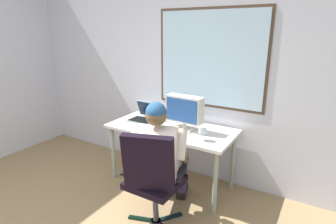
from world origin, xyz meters
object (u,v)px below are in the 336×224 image
office_chair (152,176)px  person_seated (160,156)px  coffee_mug (154,125)px  wine_glass (202,131)px  laptop (146,115)px  crt_monitor (184,110)px  desk (171,133)px

office_chair → person_seated: bearing=106.0°
office_chair → coffee_mug: (-0.41, 0.65, 0.21)m
wine_glass → coffee_mug: size_ratio=1.42×
laptop → wine_glass: size_ratio=2.42×
crt_monitor → wine_glass: crt_monitor is taller
person_seated → office_chair: bearing=-74.0°
person_seated → crt_monitor: bearing=93.9°
desk → coffee_mug: size_ratio=14.21×
office_chair → crt_monitor: 0.91m
crt_monitor → coffee_mug: (-0.30, -0.16, -0.18)m
office_chair → wine_glass: size_ratio=6.81×
crt_monitor → coffee_mug: size_ratio=4.20×
office_chair → coffee_mug: 0.80m
laptop → desk: bearing=-9.9°
office_chair → laptop: office_chair is taller
laptop → person_seated: bearing=-45.5°
laptop → coffee_mug: (0.27, -0.22, -0.01)m
laptop → coffee_mug: size_ratio=3.43×
desk → laptop: bearing=170.1°
laptop → coffee_mug: bearing=-38.8°
crt_monitor → coffee_mug: crt_monitor is taller
office_chair → crt_monitor: (-0.11, 0.82, 0.39)m
office_chair → crt_monitor: bearing=97.8°
crt_monitor → desk: bearing=-175.0°
office_chair → coffee_mug: office_chair is taller
office_chair → wine_glass: office_chair is taller
coffee_mug → person_seated: bearing=-50.1°
office_chair → laptop: size_ratio=2.82×
desk → coffee_mug: coffee_mug is taller
person_seated → laptop: bearing=134.5°
desk → crt_monitor: bearing=5.0°
wine_glass → coffee_mug: (-0.60, 0.02, -0.05)m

